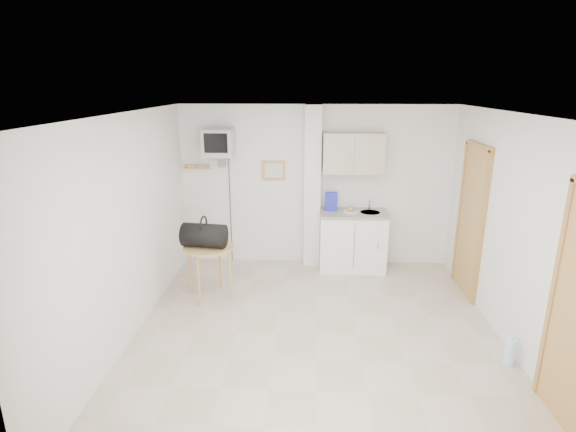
{
  "coord_description": "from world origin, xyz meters",
  "views": [
    {
      "loc": [
        -0.12,
        -4.61,
        2.8
      ],
      "look_at": [
        -0.36,
        0.6,
        1.25
      ],
      "focal_mm": 28.0,
      "sensor_mm": 36.0,
      "label": 1
    }
  ],
  "objects_px": {
    "round_table": "(209,252)",
    "water_bottle": "(510,352)",
    "crt_television": "(219,144)",
    "duffel_bag": "(204,235)"
  },
  "relations": [
    {
      "from": "round_table",
      "to": "water_bottle",
      "type": "height_order",
      "value": "round_table"
    },
    {
      "from": "crt_television",
      "to": "water_bottle",
      "type": "bearing_deg",
      "value": -36.19
    },
    {
      "from": "duffel_bag",
      "to": "water_bottle",
      "type": "xyz_separation_m",
      "value": [
        3.45,
        -1.36,
        -0.75
      ]
    },
    {
      "from": "crt_television",
      "to": "duffel_bag",
      "type": "xyz_separation_m",
      "value": [
        -0.02,
        -1.15,
        -1.04
      ]
    },
    {
      "from": "round_table",
      "to": "duffel_bag",
      "type": "xyz_separation_m",
      "value": [
        -0.05,
        -0.03,
        0.25
      ]
    },
    {
      "from": "crt_television",
      "to": "duffel_bag",
      "type": "height_order",
      "value": "crt_television"
    },
    {
      "from": "round_table",
      "to": "water_bottle",
      "type": "bearing_deg",
      "value": -22.27
    },
    {
      "from": "water_bottle",
      "to": "crt_television",
      "type": "bearing_deg",
      "value": 143.81
    },
    {
      "from": "round_table",
      "to": "duffel_bag",
      "type": "relative_size",
      "value": 1.21
    },
    {
      "from": "crt_television",
      "to": "round_table",
      "type": "bearing_deg",
      "value": -88.49
    }
  ]
}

